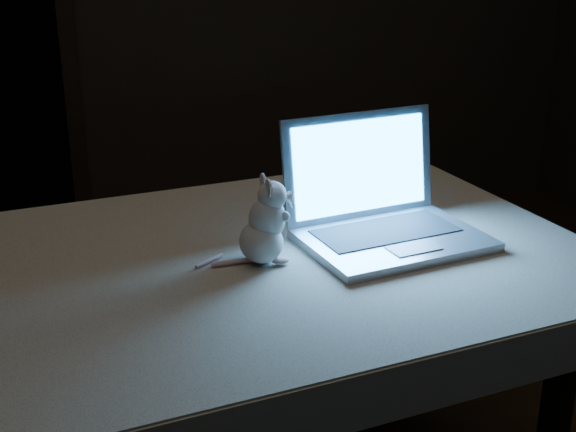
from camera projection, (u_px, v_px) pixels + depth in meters
name	position (u px, v px, depth m)	size (l,w,h in m)	color
table	(246.00, 408.00, 2.01)	(1.57, 1.01, 0.84)	black
tablecloth	(284.00, 277.00, 1.89)	(1.70, 1.13, 0.12)	beige
laptop	(396.00, 188.00, 1.88)	(0.44, 0.39, 0.30)	#A4A4A8
plush_mouse	(261.00, 221.00, 1.80)	(0.15, 0.15, 0.21)	silver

